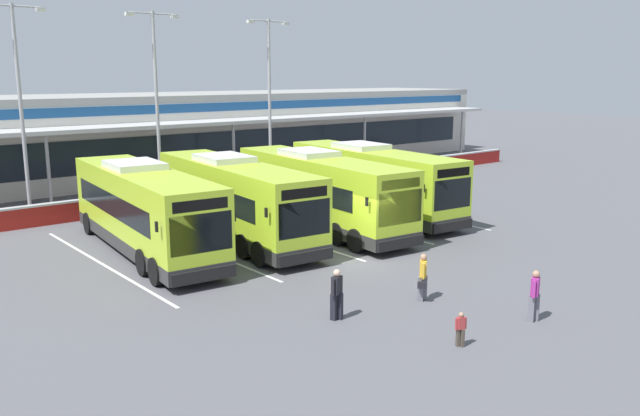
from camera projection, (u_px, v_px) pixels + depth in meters
name	position (u px, v px, depth m)	size (l,w,h in m)	color
ground_plane	(358.00, 259.00, 26.62)	(200.00, 200.00, 0.00)	#56565B
terminal_building	(103.00, 137.00, 46.33)	(70.00, 13.00, 6.00)	beige
red_barrier_wall	(188.00, 196.00, 37.46)	(60.00, 0.40, 1.10)	maroon
coach_bus_leftmost	(144.00, 211.00, 27.36)	(3.96, 12.34, 3.78)	#B7DB2D
coach_bus_left_centre	(234.00, 200.00, 29.60)	(3.96, 12.34, 3.78)	#B7DB2D
coach_bus_centre	(320.00, 192.00, 31.66)	(3.96, 12.34, 3.78)	#B7DB2D
coach_bus_right_centre	(372.00, 182.00, 34.72)	(3.96, 12.34, 3.78)	#B7DB2D
bay_stripe_far_west	(102.00, 264.00, 25.92)	(0.14, 13.00, 0.01)	silver
bay_stripe_west	(195.00, 246.00, 28.54)	(0.14, 13.00, 0.01)	silver
bay_stripe_mid_west	(273.00, 232.00, 31.15)	(0.14, 13.00, 0.01)	silver
bay_stripe_centre	(339.00, 220.00, 33.77)	(0.14, 13.00, 0.01)	silver
bay_stripe_mid_east	(395.00, 209.00, 36.39)	(0.14, 13.00, 0.01)	silver
pedestrian_with_handbag	(423.00, 276.00, 21.55)	(0.61, 0.52, 1.62)	slate
pedestrian_in_dark_coat	(337.00, 293.00, 19.86)	(0.53, 0.31, 1.62)	black
pedestrian_child	(461.00, 328.00, 17.95)	(0.33, 0.24, 1.00)	#4C4238
pedestrian_near_bin	(535.00, 294.00, 19.74)	(0.53, 0.34, 1.62)	slate
lamp_post_west	(20.00, 97.00, 33.60)	(3.24, 0.28, 11.00)	#9E9EA3
lamp_post_centre	(156.00, 95.00, 37.82)	(3.24, 0.28, 11.00)	#9E9EA3
lamp_post_east	(269.00, 92.00, 43.06)	(3.24, 0.28, 11.00)	#9E9EA3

